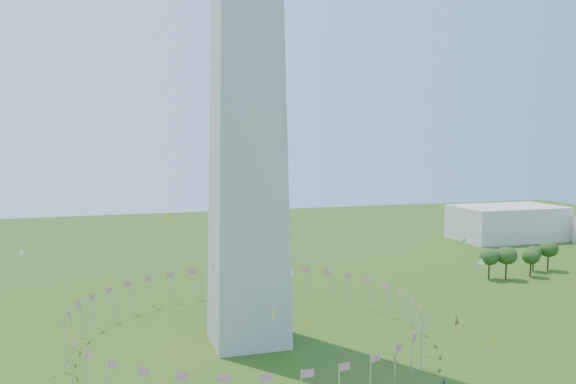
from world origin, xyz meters
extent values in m
cylinder|color=silver|center=(40.00, 50.00, 4.50)|extent=(0.24, 0.24, 9.00)
cylinder|color=silver|center=(39.39, 56.95, 4.50)|extent=(0.24, 0.24, 9.00)
cylinder|color=silver|center=(37.59, 63.68, 4.50)|extent=(0.24, 0.24, 9.00)
cylinder|color=silver|center=(34.64, 70.00, 4.50)|extent=(0.24, 0.24, 9.00)
cylinder|color=silver|center=(30.64, 75.71, 4.50)|extent=(0.24, 0.24, 9.00)
cylinder|color=silver|center=(25.71, 80.64, 4.50)|extent=(0.24, 0.24, 9.00)
cylinder|color=silver|center=(20.00, 84.64, 4.50)|extent=(0.24, 0.24, 9.00)
cylinder|color=silver|center=(13.68, 87.59, 4.50)|extent=(0.24, 0.24, 9.00)
cylinder|color=silver|center=(6.95, 89.39, 4.50)|extent=(0.24, 0.24, 9.00)
cylinder|color=silver|center=(0.00, 90.00, 4.50)|extent=(0.24, 0.24, 9.00)
cylinder|color=silver|center=(-6.95, 89.39, 4.50)|extent=(0.24, 0.24, 9.00)
cylinder|color=silver|center=(-13.68, 87.59, 4.50)|extent=(0.24, 0.24, 9.00)
cylinder|color=silver|center=(-20.00, 84.64, 4.50)|extent=(0.24, 0.24, 9.00)
cylinder|color=silver|center=(-25.71, 80.64, 4.50)|extent=(0.24, 0.24, 9.00)
cylinder|color=silver|center=(-30.64, 75.71, 4.50)|extent=(0.24, 0.24, 9.00)
cylinder|color=silver|center=(-34.64, 70.00, 4.50)|extent=(0.24, 0.24, 9.00)
cylinder|color=silver|center=(-37.59, 63.68, 4.50)|extent=(0.24, 0.24, 9.00)
cylinder|color=silver|center=(-39.39, 56.95, 4.50)|extent=(0.24, 0.24, 9.00)
cylinder|color=silver|center=(-40.00, 50.00, 4.50)|extent=(0.24, 0.24, 9.00)
cylinder|color=silver|center=(-39.39, 43.05, 4.50)|extent=(0.24, 0.24, 9.00)
cylinder|color=silver|center=(-37.59, 36.32, 4.50)|extent=(0.24, 0.24, 9.00)
cylinder|color=silver|center=(-34.64, 30.00, 4.50)|extent=(0.24, 0.24, 9.00)
cylinder|color=silver|center=(-30.64, 24.29, 4.50)|extent=(0.24, 0.24, 9.00)
cylinder|color=silver|center=(13.68, 12.41, 4.50)|extent=(0.24, 0.24, 9.00)
cylinder|color=silver|center=(20.00, 15.36, 4.50)|extent=(0.24, 0.24, 9.00)
cylinder|color=silver|center=(25.71, 19.36, 4.50)|extent=(0.24, 0.24, 9.00)
cylinder|color=silver|center=(30.64, 24.29, 4.50)|extent=(0.24, 0.24, 9.00)
cylinder|color=silver|center=(34.64, 30.00, 4.50)|extent=(0.24, 0.24, 9.00)
cylinder|color=silver|center=(37.59, 36.32, 4.50)|extent=(0.24, 0.24, 9.00)
cylinder|color=silver|center=(39.39, 43.05, 4.50)|extent=(0.24, 0.24, 9.00)
cube|color=beige|center=(150.00, 150.00, 8.00)|extent=(50.00, 30.00, 16.00)
imported|color=#1B1F41|center=(29.98, 14.65, 0.79)|extent=(0.63, 0.47, 1.57)
imported|color=black|center=(27.44, 29.29, 0.90)|extent=(1.07, 1.11, 1.81)
plane|color=white|center=(36.87, 14.04, 23.94)|extent=(1.56, 1.58, 1.98)
plane|color=yellow|center=(-20.05, 24.05, 33.45)|extent=(0.35, 1.73, 1.77)
plane|color=white|center=(-47.83, 50.58, 23.65)|extent=(0.81, 1.37, 1.59)
plane|color=white|center=(4.59, 29.94, 20.61)|extent=(0.83, 1.02, 1.22)
plane|color=green|center=(-10.44, 35.33, 21.83)|extent=(1.26, 1.12, 1.58)
plane|color=blue|center=(47.48, 38.69, 31.42)|extent=(0.56, 1.08, 1.20)
plane|color=yellow|center=(34.60, 6.61, 11.26)|extent=(1.18, 1.64, 1.71)
plane|color=yellow|center=(9.35, 34.14, 8.49)|extent=(1.28, 1.59, 1.72)
plane|color=yellow|center=(-1.07, 24.05, 14.53)|extent=(2.11, 0.40, 2.09)
plane|color=green|center=(50.53, 39.26, 23.08)|extent=(1.00, 0.63, 1.09)
plane|color=green|center=(34.21, 17.31, 11.67)|extent=(1.93, 1.34, 2.16)
ellipsoid|color=#33551C|center=(91.57, 84.53, 5.19)|extent=(6.64, 6.64, 10.37)
ellipsoid|color=#33551C|center=(97.05, 82.75, 5.49)|extent=(7.02, 7.02, 10.97)
ellipsoid|color=#33551C|center=(107.64, 83.47, 4.71)|extent=(6.03, 6.03, 9.42)
ellipsoid|color=#33551C|center=(114.14, 89.81, 4.53)|extent=(5.80, 5.80, 9.06)
ellipsoid|color=#33551C|center=(120.30, 89.41, 5.31)|extent=(6.79, 6.79, 10.62)
camera|label=1|loc=(-28.03, -75.11, 46.51)|focal=35.00mm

